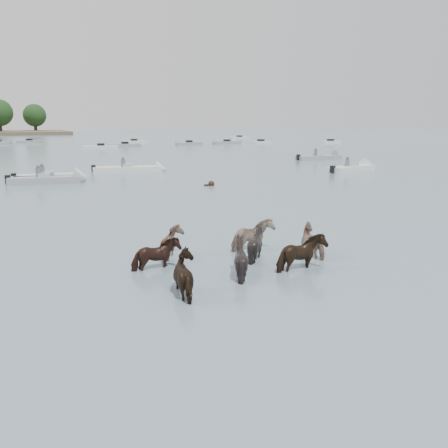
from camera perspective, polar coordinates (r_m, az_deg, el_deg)
name	(u,v)px	position (r m, az deg, el deg)	size (l,w,h in m)	color
ground	(317,273)	(14.36, 10.99, -5.80)	(400.00, 400.00, 0.00)	slate
pony_herd	(239,253)	(14.74, 1.77, -3.52)	(6.86, 4.77, 1.35)	black
swimming_pony	(211,184)	(32.73, -1.60, 4.78)	(0.72, 0.44, 0.44)	black
motorboat_a	(59,177)	(37.56, -19.06, 5.28)	(5.36, 1.96, 1.92)	silver
motorboat_b	(56,180)	(36.24, -19.38, 5.02)	(5.56, 2.35, 1.92)	gray
motorboat_c	(138,169)	(42.10, -10.28, 6.45)	(6.40, 3.05, 1.92)	silver
motorboat_d	(356,168)	(43.84, 15.48, 6.43)	(5.69, 2.97, 1.92)	silver
motorboat_e	(324,157)	(55.80, 11.90, 7.79)	(5.88, 1.84, 1.92)	gray
distant_flotilla	(56,145)	(83.88, -19.45, 8.83)	(104.60, 28.11, 0.93)	silver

